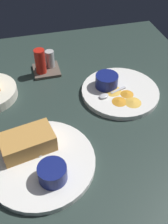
{
  "coord_description": "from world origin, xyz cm",
  "views": [
    {
      "loc": [
        -3.79,
        -51.19,
        54.81
      ],
      "look_at": [
        9.78,
        0.84,
        3.0
      ],
      "focal_mm": 42.72,
      "sensor_mm": 36.0,
      "label": 1
    }
  ],
  "objects_px": {
    "sandwich_half_near": "(28,142)",
    "ramekin_light_gravy": "(107,80)",
    "condiment_caddy": "(45,64)",
    "spoon_by_dark_ramekin": "(43,160)",
    "plate_chips_companion": "(120,92)",
    "ramekin_dark_sauce": "(52,173)",
    "spoon_by_gravy_ramekin": "(107,95)",
    "plate_sandwich_main": "(41,162)"
  },
  "relations": [
    {
      "from": "sandwich_half_near",
      "to": "ramekin_light_gravy",
      "type": "height_order",
      "value": "sandwich_half_near"
    },
    {
      "from": "sandwich_half_near",
      "to": "condiment_caddy",
      "type": "distance_m",
      "value": 0.35
    },
    {
      "from": "spoon_by_dark_ramekin",
      "to": "plate_chips_companion",
      "type": "xyz_separation_m",
      "value": [
        0.28,
        0.21,
        -0.01
      ]
    },
    {
      "from": "ramekin_dark_sauce",
      "to": "plate_chips_companion",
      "type": "height_order",
      "value": "ramekin_dark_sauce"
    },
    {
      "from": "sandwich_half_near",
      "to": "condiment_caddy",
      "type": "relative_size",
      "value": 1.51
    },
    {
      "from": "spoon_by_dark_ramekin",
      "to": "condiment_caddy",
      "type": "relative_size",
      "value": 1.04
    },
    {
      "from": "ramekin_light_gravy",
      "to": "spoon_by_gravy_ramekin",
      "type": "xyz_separation_m",
      "value": [
        -0.01,
        -0.05,
        -0.02
      ]
    },
    {
      "from": "ramekin_light_gravy",
      "to": "condiment_caddy",
      "type": "distance_m",
      "value": 0.23
    },
    {
      "from": "ramekin_light_gravy",
      "to": "spoon_by_gravy_ramekin",
      "type": "relative_size",
      "value": 0.73
    },
    {
      "from": "plate_sandwich_main",
      "to": "spoon_by_gravy_ramekin",
      "type": "relative_size",
      "value": 2.7
    },
    {
      "from": "plate_chips_companion",
      "to": "condiment_caddy",
      "type": "height_order",
      "value": "condiment_caddy"
    },
    {
      "from": "sandwich_half_near",
      "to": "spoon_by_gravy_ramekin",
      "type": "xyz_separation_m",
      "value": [
        0.26,
        0.15,
        -0.02
      ]
    },
    {
      "from": "plate_sandwich_main",
      "to": "ramekin_dark_sauce",
      "type": "distance_m",
      "value": 0.07
    },
    {
      "from": "ramekin_dark_sauce",
      "to": "condiment_caddy",
      "type": "distance_m",
      "value": 0.44
    },
    {
      "from": "ramekin_dark_sauce",
      "to": "sandwich_half_near",
      "type": "bearing_deg",
      "value": 113.97
    },
    {
      "from": "spoon_by_dark_ramekin",
      "to": "ramekin_light_gravy",
      "type": "relative_size",
      "value": 1.38
    },
    {
      "from": "ramekin_dark_sauce",
      "to": "spoon_by_gravy_ramekin",
      "type": "relative_size",
      "value": 0.68
    },
    {
      "from": "condiment_caddy",
      "to": "spoon_by_dark_ramekin",
      "type": "bearing_deg",
      "value": -99.26
    },
    {
      "from": "sandwich_half_near",
      "to": "ramekin_dark_sauce",
      "type": "height_order",
      "value": "sandwich_half_near"
    },
    {
      "from": "spoon_by_dark_ramekin",
      "to": "ramekin_light_gravy",
      "type": "xyz_separation_m",
      "value": [
        0.24,
        0.24,
        0.02
      ]
    },
    {
      "from": "ramekin_dark_sauce",
      "to": "condiment_caddy",
      "type": "relative_size",
      "value": 0.7
    },
    {
      "from": "ramekin_dark_sauce",
      "to": "spoon_by_dark_ramekin",
      "type": "height_order",
      "value": "ramekin_dark_sauce"
    },
    {
      "from": "plate_chips_companion",
      "to": "condiment_caddy",
      "type": "xyz_separation_m",
      "value": [
        -0.21,
        0.18,
        0.03
      ]
    },
    {
      "from": "ramekin_dark_sauce",
      "to": "plate_chips_companion",
      "type": "relative_size",
      "value": 0.27
    },
    {
      "from": "spoon_by_gravy_ramekin",
      "to": "ramekin_light_gravy",
      "type": "bearing_deg",
      "value": 75.58
    },
    {
      "from": "ramekin_dark_sauce",
      "to": "spoon_by_gravy_ramekin",
      "type": "height_order",
      "value": "ramekin_dark_sauce"
    },
    {
      "from": "condiment_caddy",
      "to": "spoon_by_gravy_ramekin",
      "type": "bearing_deg",
      "value": -49.89
    },
    {
      "from": "plate_sandwich_main",
      "to": "condiment_caddy",
      "type": "height_order",
      "value": "condiment_caddy"
    },
    {
      "from": "sandwich_half_near",
      "to": "plate_chips_companion",
      "type": "xyz_separation_m",
      "value": [
        0.3,
        0.16,
        -0.03
      ]
    },
    {
      "from": "sandwich_half_near",
      "to": "plate_chips_companion",
      "type": "distance_m",
      "value": 0.35
    },
    {
      "from": "plate_chips_companion",
      "to": "condiment_caddy",
      "type": "relative_size",
      "value": 2.57
    },
    {
      "from": "sandwich_half_near",
      "to": "condiment_caddy",
      "type": "bearing_deg",
      "value": 74.78
    },
    {
      "from": "plate_sandwich_main",
      "to": "ramekin_light_gravy",
      "type": "relative_size",
      "value": 3.71
    },
    {
      "from": "plate_sandwich_main",
      "to": "sandwich_half_near",
      "type": "xyz_separation_m",
      "value": [
        -0.02,
        0.04,
        0.03
      ]
    },
    {
      "from": "ramekin_light_gravy",
      "to": "spoon_by_gravy_ramekin",
      "type": "distance_m",
      "value": 0.05
    },
    {
      "from": "ramekin_dark_sauce",
      "to": "plate_chips_companion",
      "type": "bearing_deg",
      "value": 45.21
    },
    {
      "from": "plate_chips_companion",
      "to": "spoon_by_dark_ramekin",
      "type": "bearing_deg",
      "value": -142.65
    },
    {
      "from": "condiment_caddy",
      "to": "sandwich_half_near",
      "type": "bearing_deg",
      "value": -105.22
    },
    {
      "from": "spoon_by_dark_ramekin",
      "to": "plate_chips_companion",
      "type": "relative_size",
      "value": 0.4
    },
    {
      "from": "sandwich_half_near",
      "to": "ramekin_light_gravy",
      "type": "bearing_deg",
      "value": 35.59
    },
    {
      "from": "plate_chips_companion",
      "to": "ramekin_light_gravy",
      "type": "height_order",
      "value": "ramekin_light_gravy"
    },
    {
      "from": "condiment_caddy",
      "to": "ramekin_light_gravy",
      "type": "bearing_deg",
      "value": -40.12
    }
  ]
}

